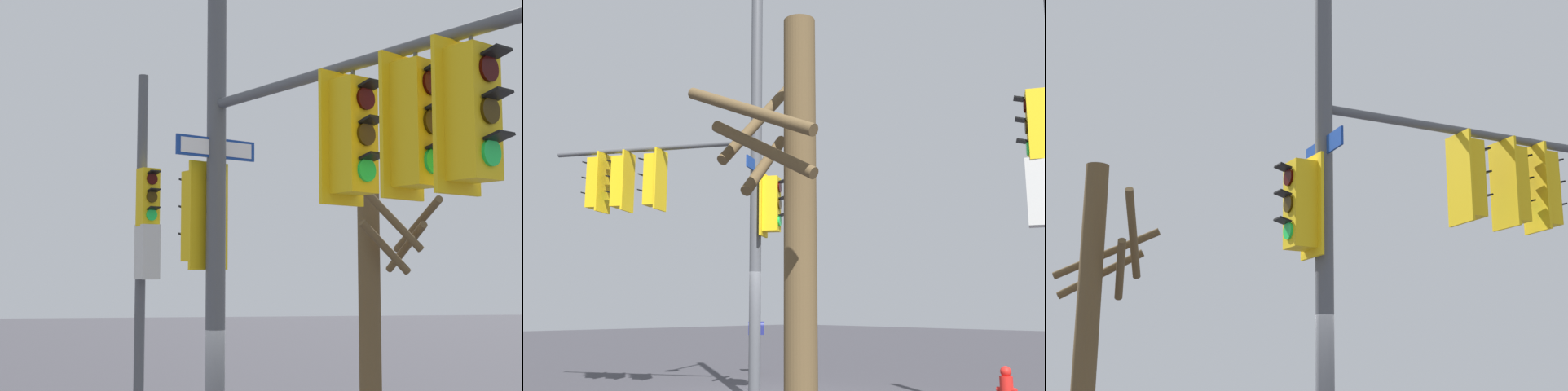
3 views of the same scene
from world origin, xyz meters
The scene contains 2 objects.
main_signal_pole_assembly centered at (1.09, 0.94, 4.83)m, with size 5.46×2.99×9.67m.
bare_tree_behind_pole centered at (-4.06, 3.26, 2.85)m, with size 1.93×1.69×5.38m.
Camera 3 is at (1.09, -9.27, 1.68)m, focal length 53.44 mm.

